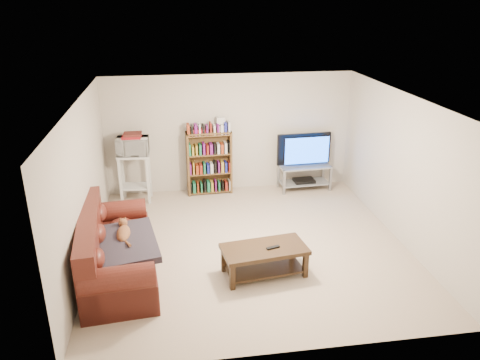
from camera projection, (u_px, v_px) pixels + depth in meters
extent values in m
plane|color=#C5AD93|center=(250.00, 245.00, 7.66)|extent=(5.00, 5.00, 0.00)
plane|color=white|center=(251.00, 100.00, 6.78)|extent=(5.00, 5.00, 0.00)
plane|color=beige|center=(230.00, 133.00, 9.52)|extent=(5.00, 0.00, 5.00)
plane|color=beige|center=(290.00, 262.00, 4.92)|extent=(5.00, 0.00, 5.00)
plane|color=beige|center=(83.00, 186.00, 6.88)|extent=(0.00, 5.00, 5.00)
plane|color=beige|center=(402.00, 169.00, 7.57)|extent=(0.00, 5.00, 5.00)
cube|color=#531D15|center=(119.00, 261.00, 6.80)|extent=(1.19, 2.35, 0.43)
cube|color=#531D15|center=(91.00, 247.00, 6.62)|extent=(0.47, 2.28, 0.95)
cube|color=#531D15|center=(119.00, 298.00, 5.87)|extent=(0.95, 0.33, 0.55)
cube|color=#531D15|center=(118.00, 226.00, 7.70)|extent=(0.95, 0.33, 0.55)
cube|color=#2F2934|center=(124.00, 244.00, 6.56)|extent=(1.06, 1.27, 0.19)
cube|color=black|center=(264.00, 249.00, 6.73)|extent=(1.28, 0.77, 0.06)
cube|color=black|center=(264.00, 268.00, 6.84)|extent=(1.16, 0.69, 0.03)
cube|color=black|center=(232.00, 277.00, 6.45)|extent=(0.08, 0.08, 0.38)
cube|color=black|center=(305.00, 265.00, 6.73)|extent=(0.08, 0.08, 0.38)
cube|color=black|center=(224.00, 260.00, 6.88)|extent=(0.08, 0.08, 0.38)
cube|color=black|center=(293.00, 249.00, 7.17)|extent=(0.08, 0.08, 0.38)
cube|color=black|center=(273.00, 247.00, 6.69)|extent=(0.21, 0.11, 0.02)
cube|color=#999EA3|center=(305.00, 166.00, 9.71)|extent=(1.08, 0.53, 0.03)
cube|color=#999EA3|center=(304.00, 182.00, 9.84)|extent=(1.03, 0.51, 0.02)
cube|color=gray|center=(284.00, 183.00, 9.52)|extent=(0.05, 0.05, 0.53)
cube|color=gray|center=(330.00, 179.00, 9.70)|extent=(0.05, 0.05, 0.53)
cube|color=gray|center=(278.00, 175.00, 9.90)|extent=(0.05, 0.05, 0.53)
cube|color=gray|center=(323.00, 172.00, 10.08)|extent=(0.05, 0.05, 0.53)
imported|color=black|center=(306.00, 150.00, 9.58)|extent=(1.15, 0.21, 0.66)
cube|color=black|center=(304.00, 180.00, 9.83)|extent=(0.44, 0.32, 0.06)
cube|color=brown|center=(188.00, 164.00, 9.40)|extent=(0.05, 0.28, 1.31)
cube|color=brown|center=(230.00, 161.00, 9.55)|extent=(0.05, 0.28, 1.31)
cube|color=brown|center=(209.00, 132.00, 9.24)|extent=(0.92, 0.33, 0.03)
cube|color=maroon|center=(198.00, 130.00, 9.19)|extent=(0.27, 0.21, 0.07)
cube|color=silver|center=(133.00, 155.00, 9.00)|extent=(0.63, 0.47, 0.04)
cube|color=silver|center=(136.00, 186.00, 9.24)|extent=(0.56, 0.42, 0.03)
cube|color=silver|center=(121.00, 182.00, 8.99)|extent=(0.05, 0.05, 0.93)
cube|color=silver|center=(148.00, 181.00, 9.04)|extent=(0.05, 0.05, 0.93)
cube|color=silver|center=(123.00, 176.00, 9.32)|extent=(0.05, 0.05, 0.93)
cube|color=silver|center=(150.00, 175.00, 9.37)|extent=(0.05, 0.05, 0.93)
imported|color=silver|center=(133.00, 146.00, 8.94)|extent=(0.62, 0.43, 0.33)
cube|color=maroon|center=(132.00, 136.00, 8.87)|extent=(0.37, 0.32, 0.05)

